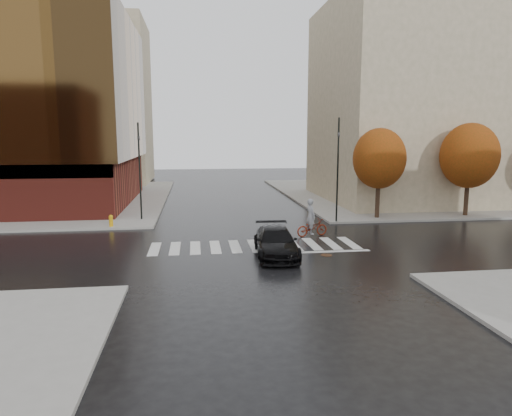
{
  "coord_description": "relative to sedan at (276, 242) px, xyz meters",
  "views": [
    {
      "loc": [
        -3.25,
        -24.16,
        6.13
      ],
      "look_at": [
        0.2,
        1.42,
        2.0
      ],
      "focal_mm": 32.0,
      "sensor_mm": 36.0,
      "label": 1
    }
  ],
  "objects": [
    {
      "name": "traffic_light_ne",
      "position": [
        5.76,
        8.1,
        3.49
      ],
      "size": [
        0.16,
        0.19,
        7.17
      ],
      "rotation": [
        0.0,
        0.0,
        3.2
      ],
      "color": "black",
      "rests_on": "sidewalk_ne"
    },
    {
      "name": "sedan",
      "position": [
        0.0,
        0.0,
        0.0
      ],
      "size": [
        2.32,
        5.11,
        1.45
      ],
      "primitive_type": "imported",
      "rotation": [
        0.0,
        0.0,
        -0.06
      ],
      "color": "black",
      "rests_on": "ground"
    },
    {
      "name": "cyclist",
      "position": [
        2.98,
        4.3,
        0.07
      ],
      "size": [
        2.16,
        1.22,
        2.32
      ],
      "rotation": [
        0.0,
        0.0,
        1.84
      ],
      "color": "maroon",
      "rests_on": "ground"
    },
    {
      "name": "building_ne_tan",
      "position": [
        16.21,
        18.8,
        8.42
      ],
      "size": [
        16.0,
        16.0,
        18.0
      ],
      "primitive_type": "cube",
      "color": "gray",
      "rests_on": "sidewalk_ne"
    },
    {
      "name": "sidewalk_nw",
      "position": [
        -21.79,
        22.8,
        -0.65
      ],
      "size": [
        30.0,
        30.0,
        0.15
      ],
      "primitive_type": "cube",
      "color": "gray",
      "rests_on": "ground"
    },
    {
      "name": "tree_ne_a",
      "position": [
        9.21,
        9.2,
        3.73
      ],
      "size": [
        3.8,
        3.8,
        6.5
      ],
      "color": "#2E2214",
      "rests_on": "sidewalk_ne"
    },
    {
      "name": "traffic_light_nw",
      "position": [
        -7.91,
        10.8,
        3.28
      ],
      "size": [
        0.21,
        0.19,
        6.86
      ],
      "rotation": [
        0.0,
        0.0,
        -1.19
      ],
      "color": "black",
      "rests_on": "sidewalk_nw"
    },
    {
      "name": "ground",
      "position": [
        -0.79,
        1.8,
        -0.73
      ],
      "size": [
        120.0,
        120.0,
        0.0
      ],
      "primitive_type": "plane",
      "color": "black",
      "rests_on": "ground"
    },
    {
      "name": "sidewalk_ne",
      "position": [
        20.21,
        22.8,
        -0.65
      ],
      "size": [
        30.0,
        30.0,
        0.15
      ],
      "primitive_type": "cube",
      "color": "gray",
      "rests_on": "ground"
    },
    {
      "name": "tree_ne_b",
      "position": [
        16.21,
        9.2,
        3.89
      ],
      "size": [
        4.2,
        4.2,
        6.89
      ],
      "color": "#2E2214",
      "rests_on": "sidewalk_ne"
    },
    {
      "name": "fire_hydrant",
      "position": [
        -9.6,
        8.3,
        -0.15
      ],
      "size": [
        0.28,
        0.28,
        0.78
      ],
      "color": "#D1950C",
      "rests_on": "sidewalk_nw"
    },
    {
      "name": "crosswalk",
      "position": [
        -0.79,
        2.3,
        -0.72
      ],
      "size": [
        12.0,
        3.0,
        0.01
      ],
      "primitive_type": "cube",
      "color": "silver",
      "rests_on": "ground"
    },
    {
      "name": "building_nw_far",
      "position": [
        -16.79,
        38.8,
        9.42
      ],
      "size": [
        14.0,
        12.0,
        20.0
      ],
      "primitive_type": "cube",
      "color": "gray",
      "rests_on": "sidewalk_nw"
    },
    {
      "name": "manhole",
      "position": [
        2.62,
        -0.2,
        -0.72
      ],
      "size": [
        0.67,
        0.67,
        0.01
      ],
      "primitive_type": "cylinder",
      "rotation": [
        0.0,
        0.0,
        0.12
      ],
      "color": "#4C2F1B",
      "rests_on": "ground"
    }
  ]
}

